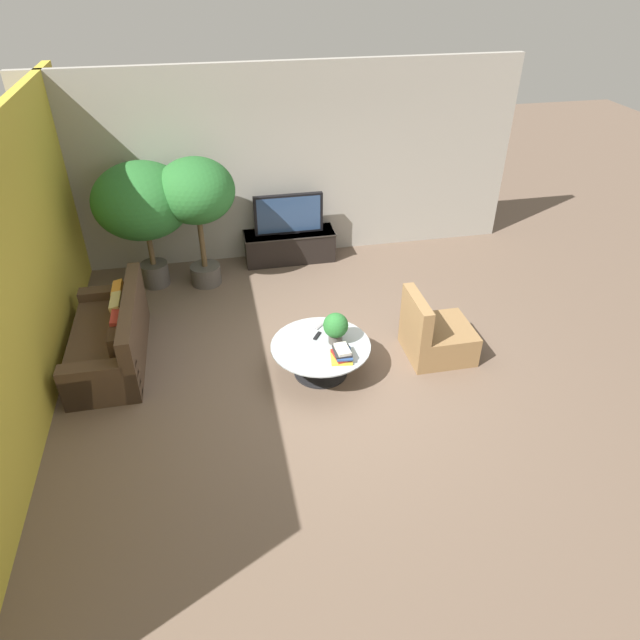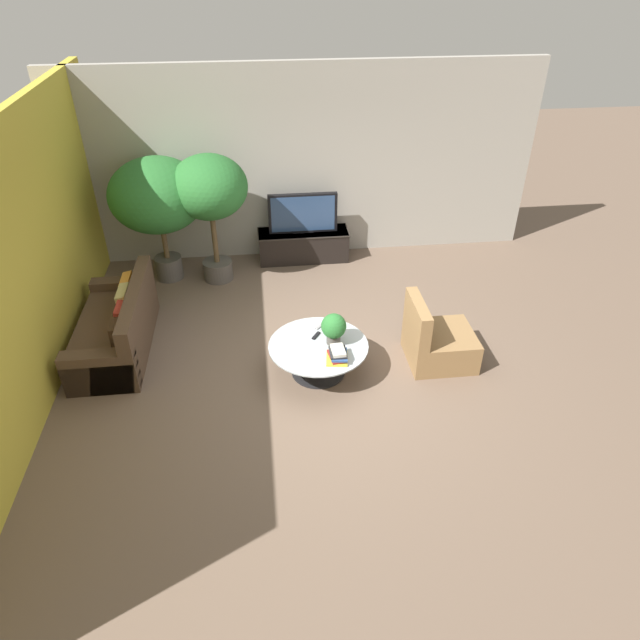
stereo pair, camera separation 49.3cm
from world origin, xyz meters
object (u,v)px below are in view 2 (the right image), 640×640
at_px(couch_by_wall, 118,329).
at_px(potted_palm_corner, 209,192).
at_px(television, 303,213).
at_px(potted_plant_tabletop, 334,327).
at_px(potted_palm_tall, 157,197).
at_px(armchair_wicker, 436,342).
at_px(media_console, 303,245).
at_px(coffee_table, 318,353).

xyz_separation_m(couch_by_wall, potted_palm_corner, (1.20, 1.69, 1.13)).
relative_size(television, potted_plant_tabletop, 2.80).
relative_size(couch_by_wall, potted_palm_tall, 1.00).
distance_m(couch_by_wall, armchair_wicker, 4.03).
height_order(media_console, potted_palm_corner, potted_palm_corner).
relative_size(potted_palm_corner, potted_plant_tabletop, 4.98).
relative_size(potted_palm_tall, potted_palm_corner, 0.97).
height_order(couch_by_wall, potted_palm_corner, potted_palm_corner).
bearing_deg(armchair_wicker, television, 25.73).
bearing_deg(armchair_wicker, couch_by_wall, 79.82).
relative_size(television, coffee_table, 0.92).
xyz_separation_m(television, potted_plant_tabletop, (0.10, -2.96, -0.17)).
bearing_deg(potted_plant_tabletop, media_console, 91.85).
bearing_deg(potted_palm_tall, potted_palm_corner, -9.00).
relative_size(couch_by_wall, armchair_wicker, 2.20).
bearing_deg(potted_palm_tall, television, 10.00).
relative_size(television, potted_palm_corner, 0.56).
relative_size(television, couch_by_wall, 0.58).
height_order(potted_palm_tall, potted_plant_tabletop, potted_palm_tall).
xyz_separation_m(television, potted_palm_tall, (-2.13, -0.38, 0.52)).
distance_m(television, potted_plant_tabletop, 2.97).
height_order(couch_by_wall, armchair_wicker, armchair_wicker).
bearing_deg(potted_palm_corner, coffee_table, -62.62).
relative_size(television, potted_palm_tall, 0.58).
xyz_separation_m(couch_by_wall, potted_palm_tall, (0.44, 1.81, 1.03)).
bearing_deg(potted_palm_corner, couch_by_wall, -125.38).
relative_size(couch_by_wall, potted_palm_corner, 0.97).
xyz_separation_m(couch_by_wall, armchair_wicker, (3.97, -0.71, -0.02)).
bearing_deg(media_console, television, -90.00).
relative_size(armchair_wicker, potted_plant_tabletop, 2.20).
height_order(media_console, potted_plant_tabletop, potted_plant_tabletop).
bearing_deg(couch_by_wall, coffee_table, 72.17).
xyz_separation_m(television, potted_palm_corner, (-1.38, -0.50, 0.61)).
bearing_deg(television, media_console, 90.00).
bearing_deg(armchair_wicker, coffee_table, 93.33).
distance_m(couch_by_wall, potted_palm_tall, 2.13).
bearing_deg(television, potted_plant_tabletop, -88.15).
relative_size(armchair_wicker, potted_palm_corner, 0.44).
bearing_deg(armchair_wicker, potted_palm_corner, 49.12).
bearing_deg(potted_palm_tall, media_console, 10.04).
distance_m(armchair_wicker, potted_plant_tabletop, 1.35).
height_order(television, armchair_wicker, television).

